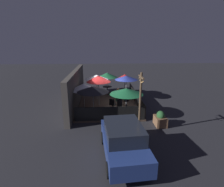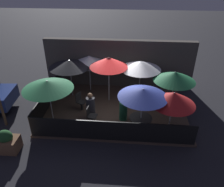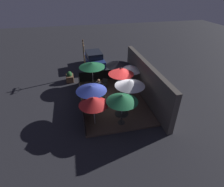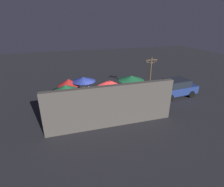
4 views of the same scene
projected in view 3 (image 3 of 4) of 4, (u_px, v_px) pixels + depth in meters
name	position (u px, v px, depth m)	size (l,w,h in m)	color
ground_plane	(112.00, 101.00, 13.68)	(60.00, 60.00, 0.00)	#26262B
patio_deck	(112.00, 100.00, 13.65)	(6.97, 4.81, 0.12)	#47382D
building_wall	(146.00, 81.00, 13.39)	(8.57, 0.36, 2.89)	#4C4742
fence_front	(81.00, 98.00, 12.93)	(6.77, 0.05, 0.95)	black
fence_side_left	(104.00, 75.00, 16.20)	(0.05, 4.61, 0.95)	black
patio_umbrella_0	(122.00, 98.00, 10.35)	(1.94, 1.94, 2.14)	#B2B2B7
patio_umbrella_1	(91.00, 88.00, 11.28)	(2.02, 2.02, 2.11)	#B2B2B7
patio_umbrella_2	(119.00, 64.00, 14.85)	(2.17, 2.17, 2.10)	#B2B2B7
patio_umbrella_3	(92.00, 65.00, 14.81)	(2.24, 2.24, 2.02)	#B2B2B7
patio_umbrella_4	(121.00, 71.00, 12.91)	(1.92, 1.92, 2.45)	#B2B2B7
patio_umbrella_5	(130.00, 83.00, 11.74)	(2.06, 2.06, 2.21)	#B2B2B7
patio_umbrella_6	(93.00, 101.00, 10.37)	(1.80, 1.80, 2.02)	#B2B2B7
patio_umbrella_7	(130.00, 68.00, 14.27)	(1.95, 1.95, 2.08)	#B2B2B7
dining_table_0	(122.00, 115.00, 11.05)	(0.87, 0.87, 0.77)	black
dining_table_1	(92.00, 105.00, 12.02)	(0.98, 0.98, 0.70)	black
patio_chair_0	(105.00, 84.00, 14.71)	(0.53, 0.53, 0.94)	black
patio_chair_1	(92.00, 89.00, 13.90)	(0.44, 0.44, 0.95)	black
patron_0	(102.00, 98.00, 12.82)	(0.46, 0.46, 1.18)	#236642
patron_1	(99.00, 87.00, 14.05)	(0.58, 0.58, 1.32)	#333338
planter_box	(70.00, 77.00, 16.25)	(0.94, 0.66, 0.96)	brown
light_post	(84.00, 56.00, 16.43)	(1.10, 0.12, 3.55)	brown
parked_car_0	(94.00, 59.00, 19.00)	(3.96, 2.03, 1.62)	navy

